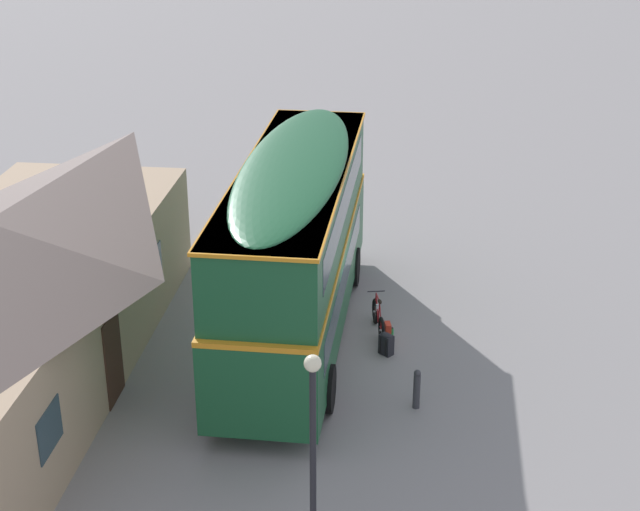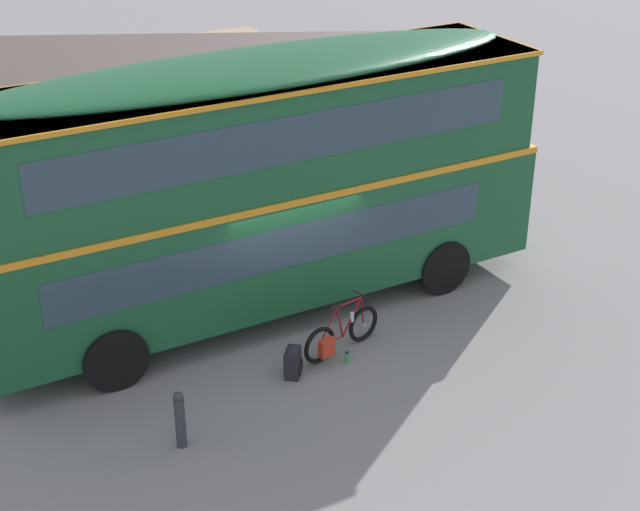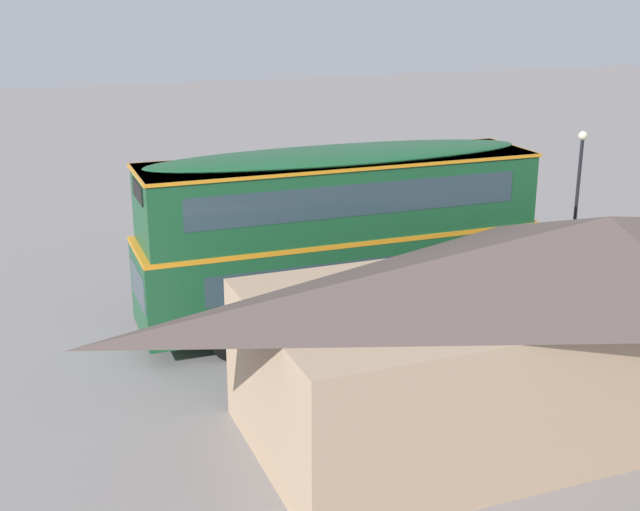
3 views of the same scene
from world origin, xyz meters
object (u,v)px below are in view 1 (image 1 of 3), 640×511
object	(u,v)px
touring_bicycle	(380,321)
street_lamp	(313,447)
double_decker_bus	(295,242)
backpack_on_ground	(386,343)
water_bottle_green_metal	(392,332)
kerb_bollard	(417,388)

from	to	relation	value
touring_bicycle	street_lamp	bearing A→B (deg)	176.82
double_decker_bus	backpack_on_ground	world-z (taller)	double_decker_bus
double_decker_bus	backpack_on_ground	size ratio (longest dim) A/B	18.35
double_decker_bus	water_bottle_green_metal	distance (m)	3.54
touring_bicycle	street_lamp	distance (m)	9.40
backpack_on_ground	street_lamp	bearing A→B (deg)	174.69
touring_bicycle	water_bottle_green_metal	bearing A→B (deg)	-99.61
double_decker_bus	kerb_bollard	bearing A→B (deg)	-132.77
touring_bicycle	kerb_bollard	bearing A→B (deg)	-162.54
double_decker_bus	water_bottle_green_metal	size ratio (longest dim) A/B	47.41
backpack_on_ground	touring_bicycle	bearing A→B (deg)	13.00
touring_bicycle	street_lamp	xyz separation A→B (m)	(-9.07, 0.50, 2.41)
backpack_on_ground	street_lamp	world-z (taller)	street_lamp
kerb_bollard	water_bottle_green_metal	bearing A→B (deg)	12.34
touring_bicycle	water_bottle_green_metal	size ratio (longest dim) A/B	7.60
water_bottle_green_metal	street_lamp	bearing A→B (deg)	174.68
water_bottle_green_metal	backpack_on_ground	bearing A→B (deg)	174.58
backpack_on_ground	kerb_bollard	size ratio (longest dim) A/B	0.59
double_decker_bus	kerb_bollard	distance (m)	4.82
street_lamp	kerb_bollard	bearing A→B (deg)	-15.32
double_decker_bus	backpack_on_ground	bearing A→B (deg)	-104.49
backpack_on_ground	kerb_bollard	bearing A→B (deg)	-160.59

